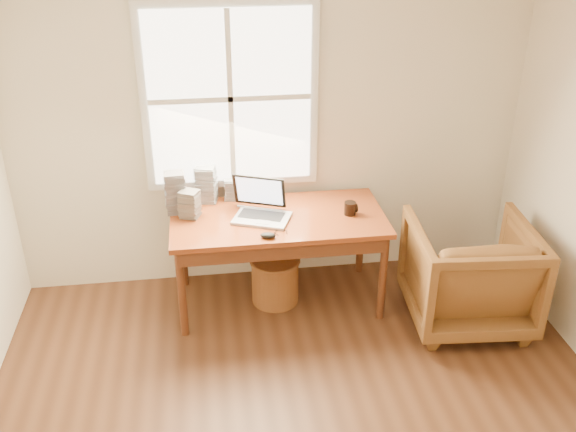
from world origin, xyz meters
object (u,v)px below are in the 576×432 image
(coffee_mug, at_px, (350,208))
(wicker_stool, at_px, (275,280))
(armchair, at_px, (469,273))
(desk, at_px, (278,219))
(cd_stack_a, at_px, (206,184))
(laptop, at_px, (262,202))

(coffee_mug, bearing_deg, wicker_stool, 155.23)
(coffee_mug, bearing_deg, armchair, -46.21)
(desk, xyz_separation_m, cd_stack_a, (-0.52, 0.34, 0.17))
(cd_stack_a, bearing_deg, coffee_mug, -19.94)
(wicker_stool, xyz_separation_m, cd_stack_a, (-0.49, 0.34, 0.71))
(wicker_stool, distance_m, cd_stack_a, 0.93)
(cd_stack_a, bearing_deg, laptop, -43.79)
(wicker_stool, bearing_deg, coffee_mug, -4.21)
(desk, bearing_deg, cd_stack_a, 146.52)
(armchair, xyz_separation_m, cd_stack_a, (-1.88, 0.78, 0.49))
(armchair, bearing_deg, cd_stack_a, -17.84)
(laptop, height_order, cd_stack_a, cd_stack_a)
(armchair, xyz_separation_m, coffee_mug, (-0.83, 0.40, 0.40))
(wicker_stool, height_order, cd_stack_a, cd_stack_a)
(desk, distance_m, wicker_stool, 0.55)
(wicker_stool, relative_size, coffee_mug, 3.69)
(armchair, xyz_separation_m, wicker_stool, (-1.39, 0.44, -0.22))
(wicker_stool, xyz_separation_m, laptop, (-0.10, -0.03, 0.71))
(cd_stack_a, bearing_deg, wicker_stool, -34.92)
(wicker_stool, xyz_separation_m, coffee_mug, (0.57, -0.04, 0.62))
(armchair, relative_size, laptop, 2.25)
(coffee_mug, distance_m, cd_stack_a, 1.13)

